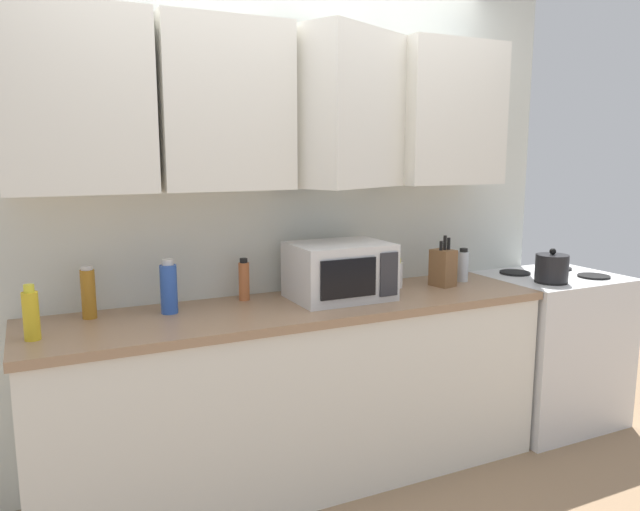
# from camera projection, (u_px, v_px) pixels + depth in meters

# --- Properties ---
(wall_back_with_cabinets) EXTENTS (3.39, 0.56, 2.60)m
(wall_back_with_cabinets) POSITION_uv_depth(u_px,v_px,m) (280.00, 161.00, 3.00)
(wall_back_with_cabinets) COLOR silver
(wall_back_with_cabinets) RESTS_ON ground_plane
(counter_run) EXTENTS (2.52, 0.63, 0.90)m
(counter_run) POSITION_uv_depth(u_px,v_px,m) (300.00, 393.00, 2.99)
(counter_run) COLOR white
(counter_run) RESTS_ON ground_plane
(stove_range) EXTENTS (0.76, 0.64, 0.91)m
(stove_range) POSITION_uv_depth(u_px,v_px,m) (549.00, 348.00, 3.67)
(stove_range) COLOR silver
(stove_range) RESTS_ON ground_plane
(kettle) EXTENTS (0.18, 0.18, 0.18)m
(kettle) POSITION_uv_depth(u_px,v_px,m) (552.00, 267.00, 3.39)
(kettle) COLOR black
(kettle) RESTS_ON stove_range
(microwave) EXTENTS (0.48, 0.37, 0.28)m
(microwave) POSITION_uv_depth(u_px,v_px,m) (340.00, 271.00, 3.01)
(microwave) COLOR silver
(microwave) RESTS_ON counter_run
(knife_block) EXTENTS (0.12, 0.14, 0.28)m
(knife_block) POSITION_uv_depth(u_px,v_px,m) (443.00, 267.00, 3.30)
(knife_block) COLOR brown
(knife_block) RESTS_ON counter_run
(bottle_blue_cleaner) EXTENTS (0.08, 0.08, 0.25)m
(bottle_blue_cleaner) POSITION_uv_depth(u_px,v_px,m) (169.00, 288.00, 2.74)
(bottle_blue_cleaner) COLOR #2D56B7
(bottle_blue_cleaner) RESTS_ON counter_run
(bottle_clear_tall) EXTENTS (0.06, 0.06, 0.19)m
(bottle_clear_tall) POSITION_uv_depth(u_px,v_px,m) (463.00, 266.00, 3.42)
(bottle_clear_tall) COLOR silver
(bottle_clear_tall) RESTS_ON counter_run
(bottle_yellow_mustard) EXTENTS (0.06, 0.06, 0.22)m
(bottle_yellow_mustard) POSITION_uv_depth(u_px,v_px,m) (31.00, 314.00, 2.34)
(bottle_yellow_mustard) COLOR gold
(bottle_yellow_mustard) RESTS_ON counter_run
(bottle_white_jar) EXTENTS (0.08, 0.08, 0.16)m
(bottle_white_jar) POSITION_uv_depth(u_px,v_px,m) (395.00, 274.00, 3.27)
(bottle_white_jar) COLOR white
(bottle_white_jar) RESTS_ON counter_run
(bottle_amber_vinegar) EXTENTS (0.06, 0.06, 0.23)m
(bottle_amber_vinegar) POSITION_uv_depth(u_px,v_px,m) (88.00, 293.00, 2.65)
(bottle_amber_vinegar) COLOR #AD701E
(bottle_amber_vinegar) RESTS_ON counter_run
(bottle_spice_jar) EXTENTS (0.05, 0.05, 0.21)m
(bottle_spice_jar) POSITION_uv_depth(u_px,v_px,m) (244.00, 280.00, 2.98)
(bottle_spice_jar) COLOR #BC6638
(bottle_spice_jar) RESTS_ON counter_run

